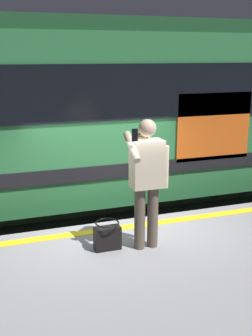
% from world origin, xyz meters
% --- Properties ---
extents(ground_plane, '(24.66, 24.66, 0.00)m').
position_xyz_m(ground_plane, '(0.00, 0.00, 0.00)').
color(ground_plane, '#4C4742').
extents(safety_line, '(13.14, 0.16, 0.01)m').
position_xyz_m(safety_line, '(0.00, 0.30, 1.07)').
color(safety_line, yellow).
rests_on(safety_line, platform).
extents(track_rail_near, '(17.43, 0.08, 0.16)m').
position_xyz_m(track_rail_near, '(0.00, -1.50, 0.08)').
color(track_rail_near, slate).
rests_on(track_rail_near, ground).
extents(track_rail_far, '(17.43, 0.08, 0.16)m').
position_xyz_m(track_rail_far, '(0.00, -2.94, 0.08)').
color(track_rail_far, slate).
rests_on(track_rail_far, ground).
extents(train_carriage, '(13.64, 2.84, 3.95)m').
position_xyz_m(train_carriage, '(0.31, -2.22, 2.51)').
color(train_carriage, '#2D723F').
rests_on(train_carriage, ground).
extents(passenger, '(0.57, 0.55, 1.69)m').
position_xyz_m(passenger, '(-0.08, 0.98, 2.06)').
color(passenger, brown).
rests_on(passenger, platform).
extents(handbag, '(0.34, 0.31, 0.38)m').
position_xyz_m(handbag, '(0.42, 0.89, 1.24)').
color(handbag, black).
rests_on(handbag, platform).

